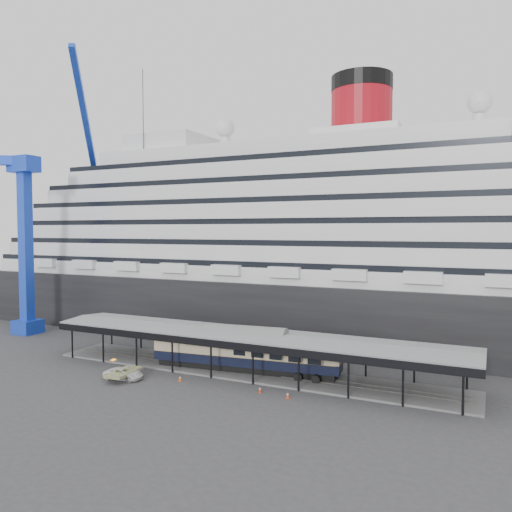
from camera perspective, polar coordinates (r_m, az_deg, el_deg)
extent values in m
plane|color=#363638|center=(61.76, -3.22, -14.31)|extent=(200.00, 200.00, 0.00)
cube|color=black|center=(89.37, 6.72, -5.62)|extent=(130.00, 30.00, 10.00)
cylinder|color=#A50D18|center=(88.21, 11.97, 15.40)|extent=(10.00, 10.00, 9.00)
cylinder|color=black|center=(89.49, 12.01, 18.68)|extent=(10.10, 10.10, 2.50)
sphere|color=silver|center=(97.61, -3.54, 14.42)|extent=(3.60, 3.60, 3.60)
sphere|color=silver|center=(85.92, 24.19, 15.74)|extent=(3.60, 3.60, 3.60)
cube|color=slate|center=(65.96, -1.08, -13.06)|extent=(56.00, 8.00, 0.24)
cube|color=slate|center=(65.30, -1.37, -13.08)|extent=(54.00, 0.08, 0.10)
cube|color=slate|center=(66.54, -0.79, -12.77)|extent=(54.00, 0.08, 0.10)
cube|color=black|center=(61.01, -3.00, -10.19)|extent=(56.00, 0.18, 0.90)
cube|color=black|center=(68.86, 0.61, -8.66)|extent=(56.00, 0.18, 0.90)
cube|color=slate|center=(64.75, -1.08, -8.75)|extent=(56.00, 9.00, 0.24)
cube|color=blue|center=(98.14, -24.64, -7.35)|extent=(4.00, 4.00, 2.40)
cube|color=blue|center=(96.67, -24.82, 0.96)|extent=(1.80, 1.80, 26.00)
cube|color=blue|center=(97.30, -25.01, 9.47)|extent=(5.00, 3.20, 2.80)
cube|color=blue|center=(96.71, -19.07, 15.28)|extent=(12.92, 17.86, 16.80)
cube|color=blue|center=(98.35, -27.01, 9.70)|extent=(5.83, 4.75, 1.60)
cylinder|color=black|center=(93.47, -12.66, 6.14)|extent=(0.12, 0.12, 47.21)
cylinder|color=black|center=(72.14, 27.13, 6.83)|extent=(0.12, 0.12, 47.21)
imported|color=silver|center=(65.05, -14.88, -12.87)|extent=(5.15, 2.76, 1.38)
cube|color=black|center=(65.92, -1.26, -12.60)|extent=(23.83, 5.34, 0.79)
cube|color=black|center=(65.66, -1.26, -11.75)|extent=(25.01, 5.92, 1.24)
cube|color=beige|center=(65.33, -1.26, -10.60)|extent=(25.01, 5.96, 1.47)
cube|color=black|center=(65.11, -1.27, -9.78)|extent=(25.01, 5.92, 0.45)
cube|color=#EA560D|center=(63.11, -8.67, -13.94)|extent=(0.40, 0.40, 0.03)
cone|color=#EA560D|center=(63.01, -8.67, -13.64)|extent=(0.34, 0.34, 0.68)
cylinder|color=white|center=(62.99, -8.67, -13.58)|extent=(0.22, 0.22, 0.13)
cube|color=red|center=(58.41, 0.46, -15.31)|extent=(0.39, 0.39, 0.03)
cone|color=red|center=(58.30, 0.46, -14.99)|extent=(0.33, 0.33, 0.68)
cylinder|color=white|center=(58.28, 0.46, -14.93)|extent=(0.22, 0.22, 0.13)
cube|color=#ED410D|center=(56.63, 3.64, -15.92)|extent=(0.47, 0.47, 0.03)
cone|color=#ED410D|center=(56.52, 3.64, -15.57)|extent=(0.40, 0.40, 0.71)
cylinder|color=white|center=(56.49, 3.64, -15.51)|extent=(0.23, 0.23, 0.14)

